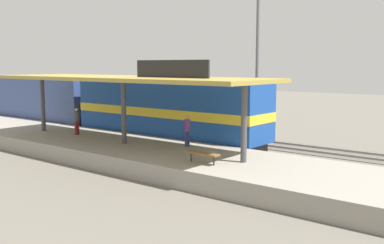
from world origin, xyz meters
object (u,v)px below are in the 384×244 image
at_px(passenger_carriage_single, 19,99).
at_px(person_walking, 187,129).
at_px(platform_bench, 202,154).
at_px(locomotive, 167,110).
at_px(light_mast, 258,24).
at_px(person_waiting, 77,120).
at_px(freight_car, 156,107).

relative_size(passenger_carriage_single, person_walking, 11.70).
relative_size(platform_bench, locomotive, 0.12).
height_order(light_mast, person_waiting, light_mast).
height_order(locomotive, passenger_carriage_single, locomotive).
xyz_separation_m(passenger_carriage_single, person_walking, (-3.07, -22.22, -0.46)).
distance_m(locomotive, light_mast, 10.07).
bearing_deg(passenger_carriage_single, platform_bench, -103.24).
relative_size(light_mast, person_waiting, 6.84).
relative_size(platform_bench, freight_car, 0.14).
bearing_deg(freight_car, passenger_carriage_single, 110.05).
bearing_deg(locomotive, person_waiting, 136.29).
bearing_deg(person_walking, freight_car, 51.39).
relative_size(platform_bench, passenger_carriage_single, 0.08).
xyz_separation_m(platform_bench, passenger_carriage_single, (6.00, 25.50, 0.97)).
xyz_separation_m(freight_car, person_walking, (-7.67, -9.61, -0.12)).
distance_m(light_mast, person_walking, 12.86).
distance_m(freight_car, person_walking, 12.30).
bearing_deg(freight_car, locomotive, -130.47).
relative_size(passenger_carriage_single, freight_car, 1.67).
bearing_deg(freight_car, person_walking, -128.61).
distance_m(freight_car, light_mast, 10.42).
bearing_deg(light_mast, passenger_carriage_single, 111.15).
bearing_deg(passenger_carriage_single, person_waiting, -106.79).
relative_size(platform_bench, person_walking, 0.99).
height_order(passenger_carriage_single, freight_car, passenger_carriage_single).
relative_size(freight_car, person_walking, 7.02).
height_order(passenger_carriage_single, light_mast, light_mast).
height_order(platform_bench, light_mast, light_mast).
distance_m(locomotive, person_walking, 5.25).
bearing_deg(light_mast, person_waiting, 152.73).
bearing_deg(person_waiting, locomotive, -43.71).
bearing_deg(light_mast, locomotive, 164.49).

